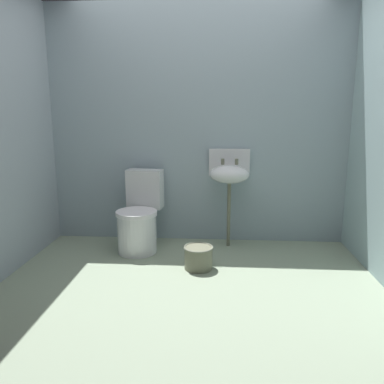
% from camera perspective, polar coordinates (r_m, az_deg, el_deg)
% --- Properties ---
extents(ground_plane, '(3.48, 2.62, 0.08)m').
position_cam_1_polar(ground_plane, '(3.15, -0.36, -14.37)').
color(ground_plane, gray).
extents(wall_back, '(3.48, 0.10, 2.43)m').
position_cam_1_polar(wall_back, '(3.98, 0.89, 9.95)').
color(wall_back, '#91A4AD').
rests_on(wall_back, ground).
extents(toilet_near_wall, '(0.44, 0.63, 0.78)m').
position_cam_1_polar(toilet_near_wall, '(3.80, -7.95, -3.98)').
color(toilet_near_wall, white).
rests_on(toilet_near_wall, ground).
extents(sink, '(0.42, 0.35, 0.99)m').
position_cam_1_polar(sink, '(3.81, 5.70, 2.81)').
color(sink, '#6A6A55').
rests_on(sink, ground).
extents(bucket, '(0.26, 0.26, 0.20)m').
position_cam_1_polar(bucket, '(3.37, 0.98, -9.82)').
color(bucket, '#6A6A55').
rests_on(bucket, ground).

